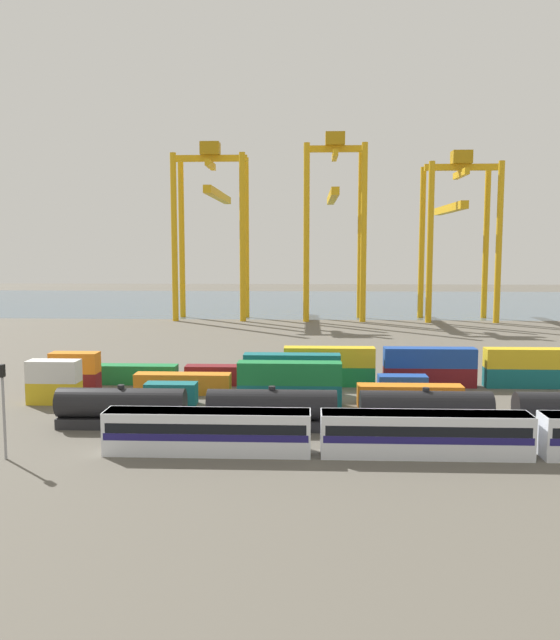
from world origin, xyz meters
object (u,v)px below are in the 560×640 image
shipping_container_12 (133,374)px  gantry_crane_west (213,212)px  shipping_container_5 (410,396)px  passenger_train (425,432)px  shipping_container_8 (183,384)px  signal_mast (3,399)px  gantry_crane_central (334,210)px  gantry_crane_east (457,220)px  freight_tank_row (348,410)px  shipping_container_9 (292,385)px

shipping_container_12 → gantry_crane_west: size_ratio=0.27×
shipping_container_5 → passenger_train: bearing=-94.5°
shipping_container_8 → shipping_container_12: bearing=144.1°
shipping_container_12 → signal_mast: bearing=-94.7°
shipping_container_8 → shipping_container_12: same height
shipping_container_5 → gantry_crane_west: bearing=110.8°
gantry_crane_central → gantry_crane_east: bearing=-0.7°
freight_tank_row → shipping_container_5: freight_tank_row is taller
shipping_container_9 → gantry_crane_central: size_ratio=0.26×
gantry_crane_central → gantry_crane_east: (31.40, -0.40, -2.52)m
passenger_train → shipping_container_9: bearing=117.5°
signal_mast → gantry_crane_central: (33.00, 116.09, 22.66)m
gantry_crane_central → shipping_container_12: bearing=-109.9°
shipping_container_8 → shipping_container_12: 9.85m
gantry_crane_west → gantry_crane_central: size_ratio=0.95×
passenger_train → gantry_crane_west: gantry_crane_west is taller
gantry_crane_west → shipping_container_9: bearing=-75.9°
freight_tank_row → shipping_container_12: freight_tank_row is taller
freight_tank_row → shipping_container_9: freight_tank_row is taller
shipping_container_8 → gantry_crane_central: 96.38m
shipping_container_5 → shipping_container_12: bearing=162.0°
shipping_container_5 → gantry_crane_east: 101.68m
signal_mast → shipping_container_8: size_ratio=0.69×
signal_mast → shipping_container_8: bearing=68.0°
freight_tank_row → shipping_container_12: (-27.89, 21.64, -0.83)m
gantry_crane_west → shipping_container_12: bearing=-89.3°
freight_tank_row → shipping_container_5: (7.73, 10.08, -0.83)m
freight_tank_row → gantry_crane_central: bearing=88.7°
freight_tank_row → shipping_container_9: size_ratio=4.92×
shipping_container_9 → passenger_train: bearing=-62.5°
gantry_crane_west → gantry_crane_central: 31.41m
passenger_train → shipping_container_12: passenger_train is taller
shipping_container_5 → shipping_container_9: bearing=157.3°
passenger_train → shipping_container_5: 18.12m
passenger_train → shipping_container_9: size_ratio=4.73×
freight_tank_row → shipping_container_9: bearing=111.0°
signal_mast → gantry_crane_east: gantry_crane_east is taller
shipping_container_8 → shipping_container_12: (-7.97, 5.78, 0.00)m
shipping_container_5 → gantry_crane_west: 106.37m
passenger_train → gantry_crane_central: gantry_crane_central is taller
gantry_crane_west → signal_mast: bearing=-90.8°
signal_mast → shipping_container_12: 32.39m
signal_mast → shipping_container_8: (10.62, 26.24, -4.09)m
passenger_train → gantry_crane_west: 122.35m
shipping_container_12 → gantry_crane_central: gantry_crane_central is taller
gantry_crane_west → gantry_crane_central: bearing=-1.3°
shipping_container_9 → gantry_crane_west: bearing=104.1°
shipping_container_9 → gantry_crane_east: (39.97, 89.44, 24.23)m
freight_tank_row → shipping_container_5: 12.73m
signal_mast → gantry_crane_west: bearing=89.2°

